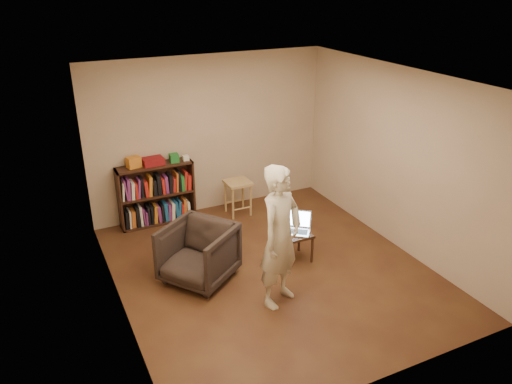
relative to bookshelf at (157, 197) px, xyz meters
name	(u,v)px	position (x,y,z in m)	size (l,w,h in m)	color
floor	(271,270)	(1.00, -2.09, -0.44)	(4.50, 4.50, 0.00)	#3F1E14
ceiling	(274,79)	(1.00, -2.09, 2.16)	(4.50, 4.50, 0.00)	silver
wall_back	(209,135)	(1.00, 0.16, 0.86)	(4.00, 4.00, 0.00)	beige
wall_left	(112,213)	(-1.00, -2.09, 0.86)	(4.50, 4.50, 0.00)	beige
wall_right	(397,159)	(3.00, -2.09, 0.86)	(4.50, 4.50, 0.00)	beige
bookshelf	(157,197)	(0.00, 0.00, 0.00)	(1.20, 0.30, 1.00)	black
box_yellow	(134,162)	(-0.30, 0.01, 0.64)	(0.20, 0.15, 0.17)	orange
red_cloth	(153,161)	(-0.01, 0.00, 0.61)	(0.32, 0.24, 0.11)	maroon
box_green	(174,158)	(0.32, -0.03, 0.63)	(0.13, 0.13, 0.13)	#1F772D
box_white	(186,158)	(0.51, -0.03, 0.60)	(0.10, 0.10, 0.08)	white
stool	(238,188)	(1.30, -0.28, 0.03)	(0.41, 0.41, 0.59)	tan
armchair	(198,253)	(0.04, -1.86, -0.05)	(0.83, 0.85, 0.78)	#2F261F
side_table	(295,237)	(1.43, -1.97, -0.09)	(0.41, 0.41, 0.42)	black
laptop	(297,227)	(1.48, -1.93, 0.04)	(0.48, 0.48, 0.27)	#BBBBC0
person	(280,237)	(0.77, -2.73, 0.45)	(0.65, 0.43, 1.79)	beige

